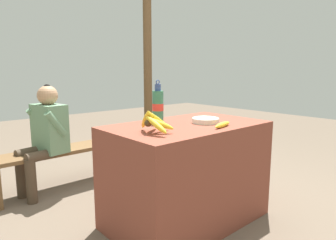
{
  "coord_description": "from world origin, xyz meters",
  "views": [
    {
      "loc": [
        -1.54,
        -1.53,
        1.15
      ],
      "look_at": [
        -0.15,
        0.05,
        0.8
      ],
      "focal_mm": 32.0,
      "sensor_mm": 36.0,
      "label": 1
    }
  ],
  "objects_px": {
    "seated_vendor": "(45,132)",
    "banana_bunch_ripe": "(154,122)",
    "serving_bowl": "(205,120)",
    "banana_bunch_green": "(130,131)",
    "loose_banana_front": "(223,125)",
    "water_bottle": "(158,106)",
    "wooden_bench": "(85,150)",
    "support_post_far": "(148,64)"
  },
  "relations": [
    {
      "from": "seated_vendor",
      "to": "banana_bunch_ripe",
      "type": "bearing_deg",
      "value": 90.17
    },
    {
      "from": "serving_bowl",
      "to": "seated_vendor",
      "type": "distance_m",
      "value": 1.51
    },
    {
      "from": "banana_bunch_green",
      "to": "loose_banana_front",
      "type": "bearing_deg",
      "value": -99.5
    },
    {
      "from": "water_bottle",
      "to": "banana_bunch_green",
      "type": "xyz_separation_m",
      "value": [
        0.49,
        1.1,
        -0.43
      ]
    },
    {
      "from": "banana_bunch_green",
      "to": "seated_vendor",
      "type": "bearing_deg",
      "value": -177.79
    },
    {
      "from": "serving_bowl",
      "to": "wooden_bench",
      "type": "relative_size",
      "value": 0.11
    },
    {
      "from": "water_bottle",
      "to": "serving_bowl",
      "type": "bearing_deg",
      "value": -40.35
    },
    {
      "from": "serving_bowl",
      "to": "water_bottle",
      "type": "xyz_separation_m",
      "value": [
        -0.27,
        0.23,
        0.11
      ]
    },
    {
      "from": "water_bottle",
      "to": "support_post_far",
      "type": "xyz_separation_m",
      "value": [
        1.09,
        1.54,
        0.35
      ]
    },
    {
      "from": "serving_bowl",
      "to": "seated_vendor",
      "type": "xyz_separation_m",
      "value": [
        -0.74,
        1.3,
        -0.2
      ]
    },
    {
      "from": "banana_bunch_green",
      "to": "support_post_far",
      "type": "bearing_deg",
      "value": 35.85
    },
    {
      "from": "loose_banana_front",
      "to": "banana_bunch_green",
      "type": "bearing_deg",
      "value": 80.5
    },
    {
      "from": "loose_banana_front",
      "to": "support_post_far",
      "type": "bearing_deg",
      "value": 66.44
    },
    {
      "from": "banana_bunch_ripe",
      "to": "banana_bunch_green",
      "type": "relative_size",
      "value": 1.1
    },
    {
      "from": "wooden_bench",
      "to": "support_post_far",
      "type": "xyz_separation_m",
      "value": [
        1.16,
        0.43,
        0.9
      ]
    },
    {
      "from": "water_bottle",
      "to": "wooden_bench",
      "type": "relative_size",
      "value": 0.17
    },
    {
      "from": "support_post_far",
      "to": "banana_bunch_green",
      "type": "bearing_deg",
      "value": -144.15
    },
    {
      "from": "banana_bunch_green",
      "to": "serving_bowl",
      "type": "bearing_deg",
      "value": -99.25
    },
    {
      "from": "loose_banana_front",
      "to": "support_post_far",
      "type": "relative_size",
      "value": 0.09
    },
    {
      "from": "water_bottle",
      "to": "seated_vendor",
      "type": "bearing_deg",
      "value": 113.74
    },
    {
      "from": "wooden_bench",
      "to": "loose_banana_front",
      "type": "bearing_deg",
      "value": -78.89
    },
    {
      "from": "loose_banana_front",
      "to": "wooden_bench",
      "type": "bearing_deg",
      "value": 101.11
    },
    {
      "from": "water_bottle",
      "to": "wooden_bench",
      "type": "bearing_deg",
      "value": 93.42
    },
    {
      "from": "banana_bunch_ripe",
      "to": "serving_bowl",
      "type": "bearing_deg",
      "value": 2.71
    },
    {
      "from": "banana_bunch_green",
      "to": "water_bottle",
      "type": "bearing_deg",
      "value": -113.89
    },
    {
      "from": "water_bottle",
      "to": "support_post_far",
      "type": "relative_size",
      "value": 0.13
    },
    {
      "from": "serving_bowl",
      "to": "loose_banana_front",
      "type": "xyz_separation_m",
      "value": [
        -0.04,
        -0.19,
        -0.0
      ]
    },
    {
      "from": "serving_bowl",
      "to": "wooden_bench",
      "type": "xyz_separation_m",
      "value": [
        -0.34,
        1.34,
        -0.44
      ]
    },
    {
      "from": "water_bottle",
      "to": "loose_banana_front",
      "type": "xyz_separation_m",
      "value": [
        0.23,
        -0.42,
        -0.11
      ]
    },
    {
      "from": "loose_banana_front",
      "to": "wooden_bench",
      "type": "xyz_separation_m",
      "value": [
        -0.3,
        1.53,
        -0.44
      ]
    },
    {
      "from": "banana_bunch_ripe",
      "to": "seated_vendor",
      "type": "distance_m",
      "value": 1.37
    },
    {
      "from": "serving_bowl",
      "to": "water_bottle",
      "type": "height_order",
      "value": "water_bottle"
    },
    {
      "from": "wooden_bench",
      "to": "support_post_far",
      "type": "bearing_deg",
      "value": 20.43
    },
    {
      "from": "loose_banana_front",
      "to": "seated_vendor",
      "type": "xyz_separation_m",
      "value": [
        -0.7,
        1.49,
        -0.19
      ]
    },
    {
      "from": "support_post_far",
      "to": "banana_bunch_ripe",
      "type": "bearing_deg",
      "value": -126.6
    },
    {
      "from": "water_bottle",
      "to": "banana_bunch_green",
      "type": "relative_size",
      "value": 1.14
    },
    {
      "from": "water_bottle",
      "to": "wooden_bench",
      "type": "height_order",
      "value": "water_bottle"
    },
    {
      "from": "water_bottle",
      "to": "seated_vendor",
      "type": "distance_m",
      "value": 1.21
    },
    {
      "from": "support_post_far",
      "to": "wooden_bench",
      "type": "bearing_deg",
      "value": -159.57
    },
    {
      "from": "water_bottle",
      "to": "support_post_far",
      "type": "height_order",
      "value": "support_post_far"
    },
    {
      "from": "wooden_bench",
      "to": "seated_vendor",
      "type": "bearing_deg",
      "value": -174.36
    },
    {
      "from": "seated_vendor",
      "to": "wooden_bench",
      "type": "bearing_deg",
      "value": 176.08
    }
  ]
}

